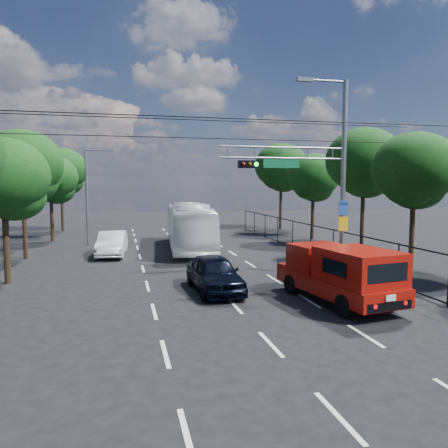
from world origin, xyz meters
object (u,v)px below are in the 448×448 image
object	(u,v)px
navy_hatchback	(214,273)
white_van	(112,244)
white_bus	(189,226)
red_pickup	(339,272)
signal_mast	(321,169)

from	to	relation	value
navy_hatchback	white_van	xyz separation A→B (m)	(-4.40, 10.50, -0.01)
white_bus	white_van	world-z (taller)	white_bus
navy_hatchback	white_bus	distance (m)	12.26
white_bus	white_van	distance (m)	5.56
red_pickup	navy_hatchback	bearing A→B (deg)	146.86
white_van	signal_mast	bearing A→B (deg)	-36.92
navy_hatchback	white_bus	world-z (taller)	white_bus
signal_mast	white_bus	bearing A→B (deg)	114.07
red_pickup	white_van	world-z (taller)	red_pickup
signal_mast	navy_hatchback	size ratio (longest dim) A/B	2.10
signal_mast	navy_hatchback	world-z (taller)	signal_mast
red_pickup	white_bus	distance (m)	15.41
signal_mast	red_pickup	bearing A→B (deg)	-106.07
signal_mast	white_van	bearing A→B (deg)	138.23
signal_mast	white_van	size ratio (longest dim) A/B	2.05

